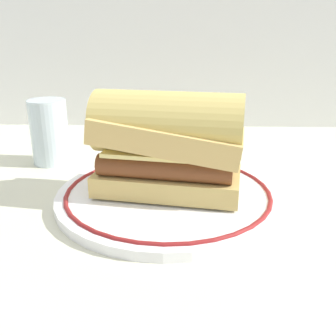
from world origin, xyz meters
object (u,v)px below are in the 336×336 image
at_px(plate, 168,195).
at_px(sausage_sandwich, 168,143).
at_px(drinking_glass, 50,136).
at_px(butter_knife, 177,148).

xyz_separation_m(plate, sausage_sandwich, (0.00, 0.00, 0.07)).
distance_m(drinking_glass, butter_knife, 0.22).
distance_m(plate, drinking_glass, 0.25).
relative_size(sausage_sandwich, drinking_glass, 1.87).
bearing_deg(plate, butter_knife, 87.55).
bearing_deg(plate, sausage_sandwich, 90.00).
bearing_deg(plate, drinking_glass, 144.42).
bearing_deg(sausage_sandwich, butter_knife, 96.88).
relative_size(plate, sausage_sandwich, 1.47).
height_order(plate, butter_knife, plate).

